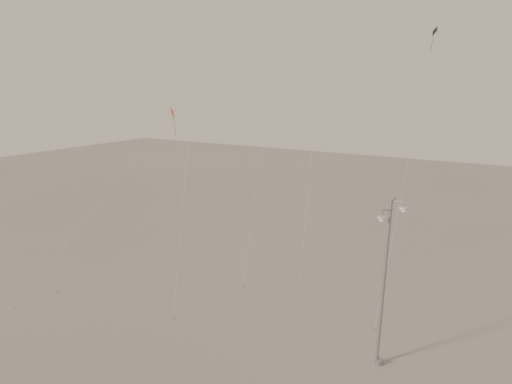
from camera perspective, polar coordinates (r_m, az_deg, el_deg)
The scene contains 5 objects.
ground at distance 31.84m, azimuth -7.65°, elevation -16.22°, with size 160.00×160.00×0.00m, color gray.
street_lamp at distance 27.60m, azimuth 14.53°, elevation -9.51°, with size 1.51×0.86×9.53m.
kite_1 at distance 38.81m, azimuth -6.56°, elevation 18.74°, with size 4.38×10.05×25.57m.
kite_3 at distance 34.96m, azimuth -13.00°, elevation 4.45°, with size 8.50×8.04×13.58m.
kite_4 at distance 37.05m, azimuth 18.48°, elevation 10.73°, with size 0.39×10.40×19.11m.
Camera 1 is at (17.84, -21.51, 15.26)m, focal length 35.00 mm.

